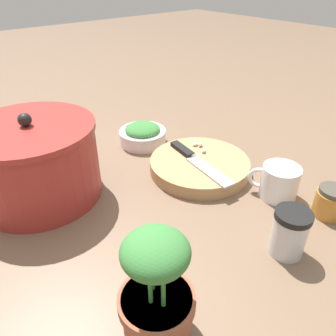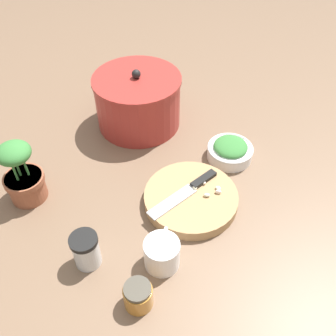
{
  "view_description": "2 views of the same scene",
  "coord_description": "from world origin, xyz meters",
  "px_view_note": "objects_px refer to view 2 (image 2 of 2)",
  "views": [
    {
      "loc": [
        -0.47,
        0.41,
        0.46
      ],
      "look_at": [
        0.04,
        -0.01,
        0.05
      ],
      "focal_mm": 35.0,
      "sensor_mm": 36.0,
      "label": 1
    },
    {
      "loc": [
        -0.51,
        -0.49,
        0.8
      ],
      "look_at": [
        0.04,
        -0.02,
        0.07
      ],
      "focal_mm": 40.0,
      "sensor_mm": 36.0,
      "label": 2
    }
  ],
  "objects_px": {
    "honey_jar": "(138,296)",
    "potted_herb": "(23,176)",
    "cutting_board": "(191,198)",
    "spice_jar": "(86,250)",
    "chef_knife": "(188,191)",
    "stock_pot": "(138,101)",
    "garlic_cloves": "(207,188)",
    "coffee_mug": "(162,253)",
    "herb_bowl": "(230,150)"
  },
  "relations": [
    {
      "from": "cutting_board",
      "to": "spice_jar",
      "type": "height_order",
      "value": "spice_jar"
    },
    {
      "from": "cutting_board",
      "to": "coffee_mug",
      "type": "relative_size",
      "value": 2.41
    },
    {
      "from": "cutting_board",
      "to": "spice_jar",
      "type": "relative_size",
      "value": 2.73
    },
    {
      "from": "herb_bowl",
      "to": "spice_jar",
      "type": "bearing_deg",
      "value": 174.26
    },
    {
      "from": "chef_knife",
      "to": "spice_jar",
      "type": "height_order",
      "value": "spice_jar"
    },
    {
      "from": "honey_jar",
      "to": "potted_herb",
      "type": "height_order",
      "value": "potted_herb"
    },
    {
      "from": "garlic_cloves",
      "to": "potted_herb",
      "type": "bearing_deg",
      "value": 129.83
    },
    {
      "from": "honey_jar",
      "to": "potted_herb",
      "type": "bearing_deg",
      "value": 86.56
    },
    {
      "from": "cutting_board",
      "to": "honey_jar",
      "type": "height_order",
      "value": "honey_jar"
    },
    {
      "from": "cutting_board",
      "to": "garlic_cloves",
      "type": "height_order",
      "value": "garlic_cloves"
    },
    {
      "from": "spice_jar",
      "to": "stock_pot",
      "type": "distance_m",
      "value": 0.55
    },
    {
      "from": "garlic_cloves",
      "to": "honey_jar",
      "type": "height_order",
      "value": "honey_jar"
    },
    {
      "from": "spice_jar",
      "to": "stock_pot",
      "type": "bearing_deg",
      "value": 30.71
    },
    {
      "from": "cutting_board",
      "to": "stock_pot",
      "type": "height_order",
      "value": "stock_pot"
    },
    {
      "from": "stock_pot",
      "to": "honey_jar",
      "type": "bearing_deg",
      "value": -136.48
    },
    {
      "from": "honey_jar",
      "to": "cutting_board",
      "type": "bearing_deg",
      "value": 16.7
    },
    {
      "from": "chef_knife",
      "to": "coffee_mug",
      "type": "distance_m",
      "value": 0.21
    },
    {
      "from": "coffee_mug",
      "to": "honey_jar",
      "type": "xyz_separation_m",
      "value": [
        -0.11,
        -0.03,
        -0.01
      ]
    },
    {
      "from": "garlic_cloves",
      "to": "coffee_mug",
      "type": "xyz_separation_m",
      "value": [
        -0.23,
        -0.04,
        0.0
      ]
    },
    {
      "from": "honey_jar",
      "to": "stock_pot",
      "type": "distance_m",
      "value": 0.65
    },
    {
      "from": "herb_bowl",
      "to": "honey_jar",
      "type": "distance_m",
      "value": 0.53
    },
    {
      "from": "garlic_cloves",
      "to": "coffee_mug",
      "type": "distance_m",
      "value": 0.24
    },
    {
      "from": "spice_jar",
      "to": "honey_jar",
      "type": "relative_size",
      "value": 1.41
    },
    {
      "from": "coffee_mug",
      "to": "stock_pot",
      "type": "bearing_deg",
      "value": 49.37
    },
    {
      "from": "coffee_mug",
      "to": "garlic_cloves",
      "type": "bearing_deg",
      "value": 9.81
    },
    {
      "from": "honey_jar",
      "to": "stock_pot",
      "type": "relative_size",
      "value": 0.24
    },
    {
      "from": "herb_bowl",
      "to": "cutting_board",
      "type": "bearing_deg",
      "value": -174.54
    },
    {
      "from": "stock_pot",
      "to": "garlic_cloves",
      "type": "bearing_deg",
      "value": -108.27
    },
    {
      "from": "cutting_board",
      "to": "coffee_mug",
      "type": "xyz_separation_m",
      "value": [
        -0.19,
        -0.06,
        0.02
      ]
    },
    {
      "from": "garlic_cloves",
      "to": "herb_bowl",
      "type": "distance_m",
      "value": 0.18
    },
    {
      "from": "chef_knife",
      "to": "coffee_mug",
      "type": "relative_size",
      "value": 2.22
    },
    {
      "from": "herb_bowl",
      "to": "potted_herb",
      "type": "height_order",
      "value": "potted_herb"
    },
    {
      "from": "cutting_board",
      "to": "coffee_mug",
      "type": "bearing_deg",
      "value": -161.85
    },
    {
      "from": "chef_knife",
      "to": "herb_bowl",
      "type": "distance_m",
      "value": 0.22
    },
    {
      "from": "chef_knife",
      "to": "spice_jar",
      "type": "distance_m",
      "value": 0.31
    },
    {
      "from": "spice_jar",
      "to": "coffee_mug",
      "type": "distance_m",
      "value": 0.18
    },
    {
      "from": "cutting_board",
      "to": "honey_jar",
      "type": "xyz_separation_m",
      "value": [
        -0.3,
        -0.09,
        0.02
      ]
    },
    {
      "from": "garlic_cloves",
      "to": "cutting_board",
      "type": "bearing_deg",
      "value": 151.45
    },
    {
      "from": "chef_knife",
      "to": "stock_pot",
      "type": "relative_size",
      "value": 0.84
    },
    {
      "from": "spice_jar",
      "to": "honey_jar",
      "type": "xyz_separation_m",
      "value": [
        0.0,
        -0.16,
        -0.01
      ]
    },
    {
      "from": "herb_bowl",
      "to": "chef_knife",
      "type": "bearing_deg",
      "value": -178.01
    },
    {
      "from": "cutting_board",
      "to": "stock_pot",
      "type": "relative_size",
      "value": 0.91
    },
    {
      "from": "stock_pot",
      "to": "cutting_board",
      "type": "bearing_deg",
      "value": -115.09
    },
    {
      "from": "herb_bowl",
      "to": "honey_jar",
      "type": "bearing_deg",
      "value": -167.93
    },
    {
      "from": "herb_bowl",
      "to": "stock_pot",
      "type": "height_order",
      "value": "stock_pot"
    },
    {
      "from": "herb_bowl",
      "to": "stock_pot",
      "type": "bearing_deg",
      "value": 99.32
    },
    {
      "from": "chef_knife",
      "to": "honey_jar",
      "type": "distance_m",
      "value": 0.32
    },
    {
      "from": "spice_jar",
      "to": "coffee_mug",
      "type": "xyz_separation_m",
      "value": [
        0.11,
        -0.14,
        -0.01
      ]
    },
    {
      "from": "spice_jar",
      "to": "chef_knife",
      "type": "bearing_deg",
      "value": -11.11
    },
    {
      "from": "spice_jar",
      "to": "potted_herb",
      "type": "distance_m",
      "value": 0.29
    }
  ]
}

